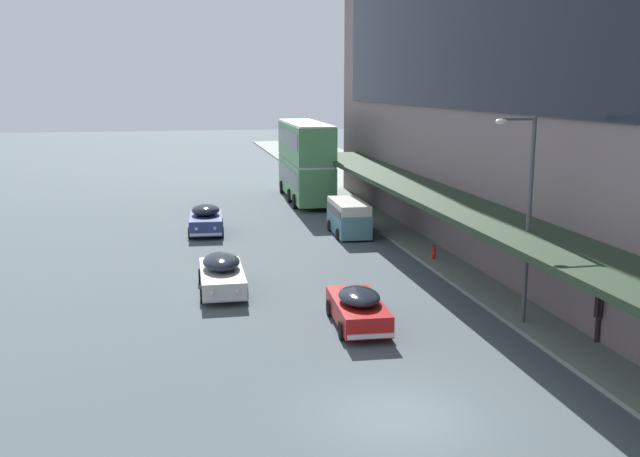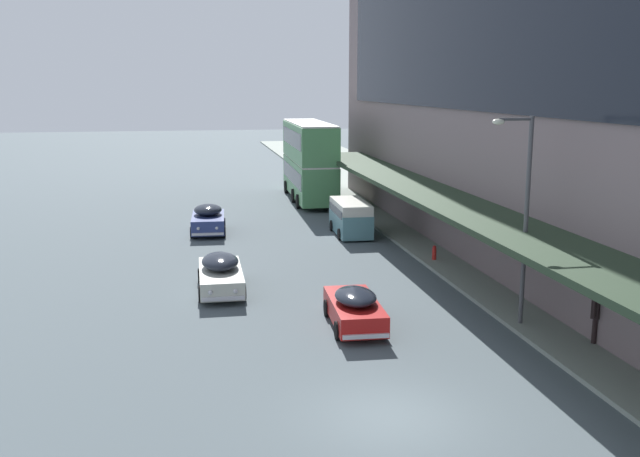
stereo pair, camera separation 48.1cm
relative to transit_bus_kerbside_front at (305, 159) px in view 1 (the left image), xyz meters
name	(u,v)px [view 1 (the left image)]	position (x,y,z in m)	size (l,w,h in m)	color
ground	(400,416)	(-3.94, -35.24, -3.11)	(240.00, 240.00, 0.00)	#4B565B
transit_bus_kerbside_front	(305,159)	(0.00, 0.00, 0.00)	(3.04, 11.35, 5.76)	#509258
sedan_far_back	(358,307)	(-3.26, -28.21, -2.40)	(1.93, 4.33, 1.43)	#AE1614
sedan_oncoming_front	(206,220)	(-7.81, -10.68, -2.30)	(2.14, 4.37, 1.66)	navy
sedan_oncoming_rear	(222,274)	(-7.70, -22.75, -2.36)	(1.93, 4.78, 1.53)	beige
vw_van	(348,216)	(0.20, -12.63, -2.02)	(1.99, 4.59, 1.96)	teal
pedestrian_at_kerb	(600,311)	(4.05, -31.61, -1.93)	(0.51, 0.43, 1.86)	black
street_lamp	(525,206)	(2.39, -29.30, 1.26)	(1.50, 0.28, 7.29)	#4C4C51
fire_hydrant	(434,252)	(2.71, -19.82, -2.62)	(0.20, 0.40, 0.70)	red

